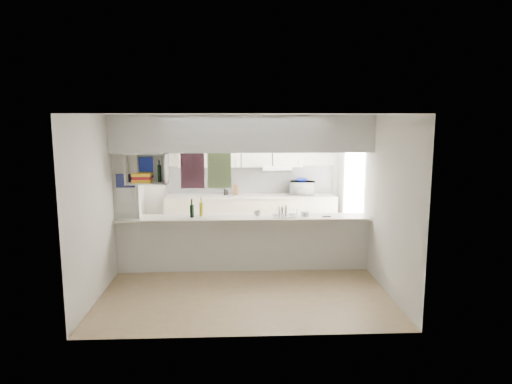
{
  "coord_description": "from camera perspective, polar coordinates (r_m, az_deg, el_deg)",
  "views": [
    {
      "loc": [
        -0.13,
        -7.44,
        2.56
      ],
      "look_at": [
        0.23,
        0.5,
        1.25
      ],
      "focal_mm": 32.0,
      "sensor_mm": 36.0,
      "label": 1
    }
  ],
  "objects": [
    {
      "name": "utensil_jar",
      "position": [
        9.72,
        -3.79,
        -0.03
      ],
      "size": [
        0.09,
        0.09,
        0.12
      ],
      "primitive_type": "cylinder",
      "color": "black",
      "rests_on": "bench_top"
    },
    {
      "name": "bowl",
      "position": [
        9.77,
        5.74,
        1.49
      ],
      "size": [
        0.25,
        0.25,
        0.06
      ],
      "primitive_type": "imported",
      "color": "navy",
      "rests_on": "microwave"
    },
    {
      "name": "servery_partition",
      "position": [
        7.49,
        -2.93,
        2.42
      ],
      "size": [
        4.2,
        0.5,
        2.6
      ],
      "color": "silver",
      "rests_on": "floor"
    },
    {
      "name": "cup",
      "position": [
        7.59,
        0.18,
        -2.66
      ],
      "size": [
        0.14,
        0.14,
        0.09
      ],
      "primitive_type": "imported",
      "rotation": [
        0.0,
        0.0,
        0.15
      ],
      "color": "white",
      "rests_on": "dish_rack"
    },
    {
      "name": "kitchen_run",
      "position": [
        9.74,
        -0.85,
        -0.93
      ],
      "size": [
        3.6,
        0.63,
        2.24
      ],
      "color": "beige",
      "rests_on": "floor"
    },
    {
      "name": "wall_back",
      "position": [
        9.92,
        -1.83,
        2.03
      ],
      "size": [
        4.2,
        0.0,
        4.2
      ],
      "primitive_type": "plane",
      "rotation": [
        1.57,
        0.0,
        0.0
      ],
      "color": "silver",
      "rests_on": "floor"
    },
    {
      "name": "microwave",
      "position": [
        9.8,
        5.85,
        0.49
      ],
      "size": [
        0.58,
        0.46,
        0.28
      ],
      "primitive_type": "imported",
      "rotation": [
        0.0,
        0.0,
        2.9
      ],
      "color": "white",
      "rests_on": "bench_top"
    },
    {
      "name": "wall_left",
      "position": [
        7.8,
        -17.21,
        -0.39
      ],
      "size": [
        0.0,
        4.8,
        4.8
      ],
      "primitive_type": "plane",
      "rotation": [
        1.57,
        0.0,
        1.57
      ],
      "color": "silver",
      "rests_on": "floor"
    },
    {
      "name": "wall_right",
      "position": [
        7.87,
        13.9,
        -0.16
      ],
      "size": [
        0.0,
        4.8,
        4.8
      ],
      "primitive_type": "plane",
      "rotation": [
        1.57,
        0.0,
        -1.57
      ],
      "color": "silver",
      "rests_on": "floor"
    },
    {
      "name": "knife_block",
      "position": [
        9.74,
        -2.59,
        0.26
      ],
      "size": [
        0.12,
        0.11,
        0.21
      ],
      "primitive_type": "cube",
      "rotation": [
        0.0,
        0.0,
        -0.22
      ],
      "color": "brown",
      "rests_on": "bench_top"
    },
    {
      "name": "floor",
      "position": [
        7.87,
        -1.54,
        -9.66
      ],
      "size": [
        4.8,
        4.8,
        0.0
      ],
      "primitive_type": "plane",
      "color": "#998059",
      "rests_on": "ground"
    },
    {
      "name": "plastic_tubs",
      "position": [
        7.7,
        6.31,
        -2.74
      ],
      "size": [
        0.5,
        0.18,
        0.08
      ],
      "color": "silver",
      "rests_on": "breakfast_bar"
    },
    {
      "name": "cubby_shelf",
      "position": [
        7.56,
        -13.56,
        2.63
      ],
      "size": [
        0.65,
        0.35,
        0.5
      ],
      "color": "white",
      "rests_on": "bulkhead"
    },
    {
      "name": "ceiling",
      "position": [
        7.44,
        -1.63,
        9.64
      ],
      "size": [
        4.8,
        4.8,
        0.0
      ],
      "primitive_type": "plane",
      "color": "white",
      "rests_on": "wall_back"
    },
    {
      "name": "wine_bottles",
      "position": [
        7.65,
        -7.41,
        -2.21
      ],
      "size": [
        0.22,
        0.15,
        0.32
      ],
      "color": "black",
      "rests_on": "breakfast_bar"
    },
    {
      "name": "dish_rack",
      "position": [
        7.63,
        3.56,
        -2.47
      ],
      "size": [
        0.39,
        0.3,
        0.2
      ],
      "rotation": [
        0.0,
        0.0,
        0.05
      ],
      "color": "silver",
      "rests_on": "breakfast_bar"
    }
  ]
}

